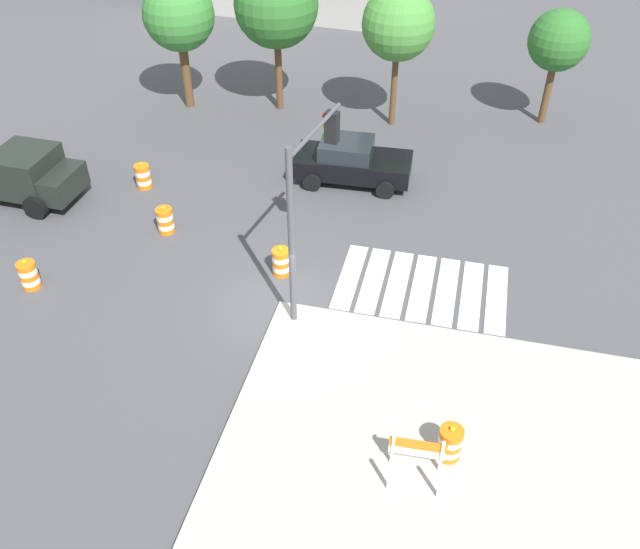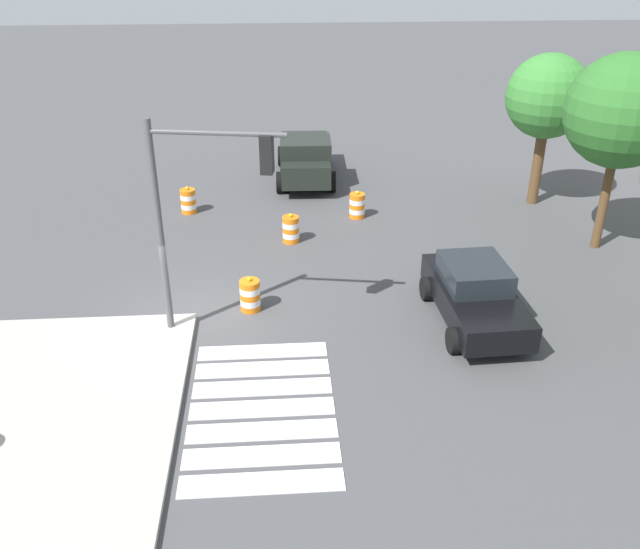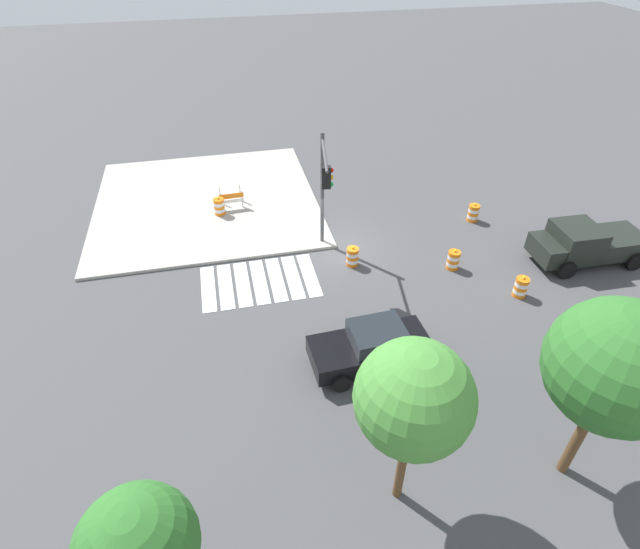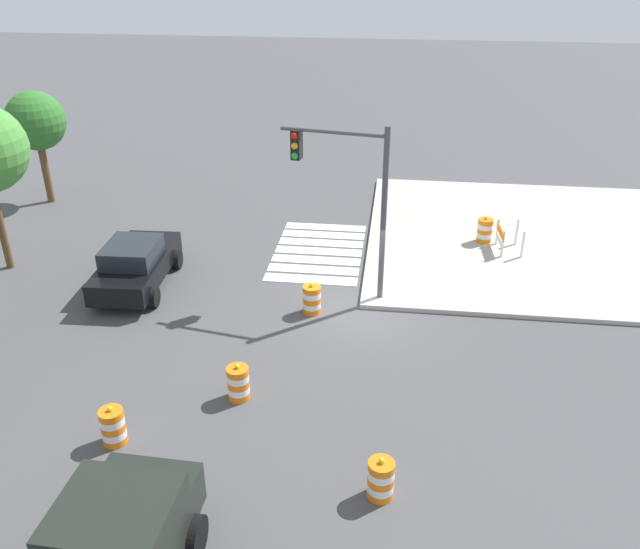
{
  "view_description": "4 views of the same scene",
  "coord_description": "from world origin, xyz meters",
  "px_view_note": "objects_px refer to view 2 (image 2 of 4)",
  "views": [
    {
      "loc": [
        4.71,
        -14.39,
        13.48
      ],
      "look_at": [
        1.09,
        0.56,
        0.93
      ],
      "focal_mm": 38.23,
      "sensor_mm": 36.0,
      "label": 1
    },
    {
      "loc": [
        15.95,
        2.25,
        9.58
      ],
      "look_at": [
        1.08,
        3.29,
        1.79
      ],
      "focal_mm": 38.02,
      "sensor_mm": 36.0,
      "label": 2
    },
    {
      "loc": [
        5.15,
        19.1,
        13.56
      ],
      "look_at": [
        1.52,
        3.02,
        0.9
      ],
      "focal_mm": 27.6,
      "sensor_mm": 36.0,
      "label": 3
    },
    {
      "loc": [
        -17.71,
        -0.95,
        10.43
      ],
      "look_at": [
        -0.24,
        1.22,
        1.26
      ],
      "focal_mm": 36.78,
      "sensor_mm": 36.0,
      "label": 4
    }
  ],
  "objects_px": {
    "traffic_barrel_crosswalk_end": "(291,229)",
    "traffic_barrel_near_corner": "(188,201)",
    "traffic_barrel_median_near": "(357,206)",
    "traffic_barrel_median_far": "(250,295)",
    "traffic_light_pole": "(202,192)",
    "street_tree_streetside_far": "(623,112)",
    "street_tree_streetside_mid": "(548,97)",
    "pickup_truck": "(305,158)",
    "sports_car": "(475,294)"
  },
  "relations": [
    {
      "from": "traffic_barrel_crosswalk_end",
      "to": "traffic_barrel_median_near",
      "type": "relative_size",
      "value": 1.0
    },
    {
      "from": "traffic_barrel_near_corner",
      "to": "street_tree_streetside_far",
      "type": "relative_size",
      "value": 0.16
    },
    {
      "from": "traffic_barrel_crosswalk_end",
      "to": "traffic_light_pole",
      "type": "height_order",
      "value": "traffic_light_pole"
    },
    {
      "from": "pickup_truck",
      "to": "street_tree_streetside_mid",
      "type": "height_order",
      "value": "street_tree_streetside_mid"
    },
    {
      "from": "pickup_truck",
      "to": "traffic_barrel_median_near",
      "type": "height_order",
      "value": "pickup_truck"
    },
    {
      "from": "pickup_truck",
      "to": "traffic_barrel_median_far",
      "type": "bearing_deg",
      "value": -11.13
    },
    {
      "from": "traffic_light_pole",
      "to": "street_tree_streetside_far",
      "type": "distance_m",
      "value": 13.05
    },
    {
      "from": "sports_car",
      "to": "traffic_barrel_median_far",
      "type": "distance_m",
      "value": 6.07
    },
    {
      "from": "traffic_barrel_crosswalk_end",
      "to": "traffic_barrel_median_far",
      "type": "relative_size",
      "value": 1.0
    },
    {
      "from": "traffic_barrel_near_corner",
      "to": "street_tree_streetside_mid",
      "type": "bearing_deg",
      "value": 90.43
    },
    {
      "from": "traffic_barrel_near_corner",
      "to": "traffic_barrel_median_far",
      "type": "distance_m",
      "value": 7.64
    },
    {
      "from": "traffic_barrel_crosswalk_end",
      "to": "street_tree_streetside_far",
      "type": "relative_size",
      "value": 0.16
    },
    {
      "from": "sports_car",
      "to": "traffic_barrel_median_far",
      "type": "bearing_deg",
      "value": -99.39
    },
    {
      "from": "pickup_truck",
      "to": "traffic_barrel_median_far",
      "type": "height_order",
      "value": "pickup_truck"
    },
    {
      "from": "traffic_barrel_median_near",
      "to": "traffic_barrel_crosswalk_end",
      "type": "bearing_deg",
      "value": -51.56
    },
    {
      "from": "sports_car",
      "to": "street_tree_streetside_far",
      "type": "height_order",
      "value": "street_tree_streetside_far"
    },
    {
      "from": "traffic_barrel_near_corner",
      "to": "traffic_barrel_crosswalk_end",
      "type": "relative_size",
      "value": 1.0
    },
    {
      "from": "traffic_barrel_median_far",
      "to": "street_tree_streetside_mid",
      "type": "height_order",
      "value": "street_tree_streetside_mid"
    },
    {
      "from": "traffic_barrel_median_near",
      "to": "traffic_light_pole",
      "type": "height_order",
      "value": "traffic_light_pole"
    },
    {
      "from": "traffic_barrel_near_corner",
      "to": "street_tree_streetside_mid",
      "type": "relative_size",
      "value": 0.18
    },
    {
      "from": "sports_car",
      "to": "traffic_barrel_near_corner",
      "type": "relative_size",
      "value": 4.29
    },
    {
      "from": "traffic_barrel_crosswalk_end",
      "to": "street_tree_streetside_far",
      "type": "bearing_deg",
      "value": 83.82
    },
    {
      "from": "traffic_barrel_near_corner",
      "to": "street_tree_streetside_far",
      "type": "xyz_separation_m",
      "value": [
        3.92,
        13.73,
        4.03
      ]
    },
    {
      "from": "sports_car",
      "to": "traffic_light_pole",
      "type": "height_order",
      "value": "traffic_light_pole"
    },
    {
      "from": "traffic_barrel_near_corner",
      "to": "traffic_barrel_crosswalk_end",
      "type": "distance_m",
      "value": 4.64
    },
    {
      "from": "sports_car",
      "to": "traffic_barrel_crosswalk_end",
      "type": "height_order",
      "value": "sports_car"
    },
    {
      "from": "street_tree_streetside_mid",
      "to": "traffic_barrel_median_near",
      "type": "bearing_deg",
      "value": -81.89
    },
    {
      "from": "traffic_barrel_crosswalk_end",
      "to": "sports_car",
      "type": "bearing_deg",
      "value": 41.1
    },
    {
      "from": "traffic_barrel_near_corner",
      "to": "traffic_barrel_median_near",
      "type": "distance_m",
      "value": 6.2
    },
    {
      "from": "pickup_truck",
      "to": "street_tree_streetside_mid",
      "type": "xyz_separation_m",
      "value": [
        3.1,
        8.54,
        3.03
      ]
    },
    {
      "from": "traffic_barrel_median_far",
      "to": "traffic_light_pole",
      "type": "xyz_separation_m",
      "value": [
        1.15,
        -0.94,
        3.46
      ]
    },
    {
      "from": "traffic_barrel_crosswalk_end",
      "to": "pickup_truck",
      "type": "bearing_deg",
      "value": 172.49
    },
    {
      "from": "traffic_light_pole",
      "to": "street_tree_streetside_far",
      "type": "xyz_separation_m",
      "value": [
        -4.48,
        12.24,
        0.58
      ]
    },
    {
      "from": "sports_car",
      "to": "traffic_light_pole",
      "type": "relative_size",
      "value": 0.8
    },
    {
      "from": "sports_car",
      "to": "street_tree_streetside_mid",
      "type": "xyz_separation_m",
      "value": [
        -8.34,
        4.62,
        3.19
      ]
    },
    {
      "from": "pickup_truck",
      "to": "traffic_barrel_median_near",
      "type": "relative_size",
      "value": 5.11
    },
    {
      "from": "traffic_barrel_median_near",
      "to": "street_tree_streetside_far",
      "type": "xyz_separation_m",
      "value": [
        3.04,
        7.59,
        4.03
      ]
    },
    {
      "from": "traffic_barrel_crosswalk_end",
      "to": "traffic_light_pole",
      "type": "bearing_deg",
      "value": -21.54
    },
    {
      "from": "traffic_barrel_median_near",
      "to": "pickup_truck",
      "type": "bearing_deg",
      "value": -157.82
    },
    {
      "from": "pickup_truck",
      "to": "street_tree_streetside_far",
      "type": "distance_m",
      "value": 12.19
    },
    {
      "from": "pickup_truck",
      "to": "traffic_barrel_crosswalk_end",
      "type": "relative_size",
      "value": 5.11
    },
    {
      "from": "traffic_barrel_crosswalk_end",
      "to": "traffic_barrel_near_corner",
      "type": "bearing_deg",
      "value": -127.59
    },
    {
      "from": "pickup_truck",
      "to": "traffic_barrel_crosswalk_end",
      "type": "bearing_deg",
      "value": -7.51
    },
    {
      "from": "traffic_barrel_median_far",
      "to": "street_tree_streetside_mid",
      "type": "distance_m",
      "value": 13.37
    },
    {
      "from": "street_tree_streetside_mid",
      "to": "street_tree_streetside_far",
      "type": "bearing_deg",
      "value": 10.09
    },
    {
      "from": "sports_car",
      "to": "pickup_truck",
      "type": "xyz_separation_m",
      "value": [
        -11.44,
        -3.92,
        0.16
      ]
    },
    {
      "from": "traffic_barrel_median_near",
      "to": "traffic_barrel_median_far",
      "type": "relative_size",
      "value": 1.0
    },
    {
      "from": "traffic_barrel_median_far",
      "to": "traffic_barrel_near_corner",
      "type": "bearing_deg",
      "value": -161.55
    },
    {
      "from": "traffic_barrel_near_corner",
      "to": "traffic_light_pole",
      "type": "xyz_separation_m",
      "value": [
        8.4,
        1.48,
        3.46
      ]
    },
    {
      "from": "sports_car",
      "to": "traffic_light_pole",
      "type": "xyz_separation_m",
      "value": [
        0.16,
        -6.91,
        3.1
      ]
    }
  ]
}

